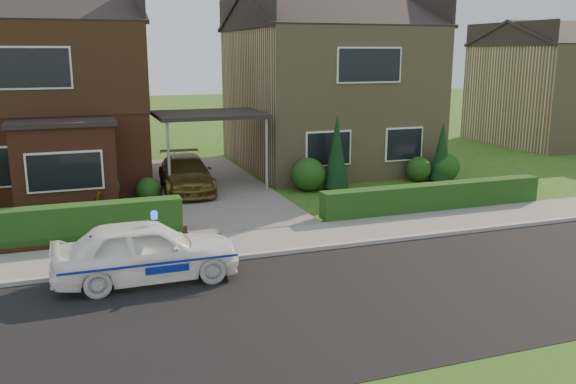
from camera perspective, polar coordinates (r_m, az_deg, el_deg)
name	(u,v)px	position (r m, az deg, el deg)	size (l,w,h in m)	color
ground	(332,301)	(12.45, 4.11, -10.17)	(120.00, 120.00, 0.00)	#284C14
road	(332,301)	(12.45, 4.11, -10.17)	(60.00, 6.00, 0.02)	black
kerb	(282,252)	(15.08, -0.57, -5.67)	(60.00, 0.16, 0.12)	#9E9993
sidewalk	(269,241)	(16.03, -1.80, -4.57)	(60.00, 2.00, 0.10)	slate
driveway	(211,187)	(22.48, -7.22, 0.51)	(3.80, 12.00, 0.12)	#666059
house_left	(35,82)	(24.40, -22.60, 9.51)	(7.50, 9.53, 7.25)	brown
house_right	(326,81)	(26.62, 3.57, 10.36)	(7.50, 8.06, 7.25)	#907B58
carport_link	(209,116)	(22.02, -7.38, 7.09)	(3.80, 3.00, 2.77)	black
dwarf_wall	(32,246)	(16.48, -22.81, -4.65)	(7.70, 0.25, 0.36)	brown
hedge_left	(33,251)	(16.67, -22.73, -5.09)	(7.50, 0.55, 0.90)	#193D13
hedge_right	(433,212)	(19.57, 13.42, -1.81)	(7.50, 0.55, 0.80)	#193D13
shrub_left_mid	(98,188)	(20.21, -17.33, 0.34)	(1.32, 1.32, 1.32)	#193D13
shrub_left_near	(149,190)	(20.67, -12.90, 0.19)	(0.84, 0.84, 0.84)	#193D13
shrub_right_near	(308,174)	(21.78, 1.92, 1.65)	(1.20, 1.20, 1.20)	#193D13
shrub_right_mid	(419,169)	(23.93, 12.13, 2.11)	(0.96, 0.96, 0.96)	#193D13
shrub_right_far	(446,167)	(24.21, 14.53, 2.26)	(1.08, 1.08, 1.08)	#193D13
conifer_a	(337,154)	(21.85, 4.57, 3.53)	(0.90, 0.90, 2.60)	black
conifer_b	(442,153)	(24.01, 14.21, 3.54)	(0.90, 0.90, 2.20)	black
neighbour_right	(553,95)	(36.24, 23.55, 8.34)	(6.50, 7.00, 5.20)	#907B58
police_car	(147,251)	(13.59, -13.10, -5.41)	(3.66, 3.98, 1.52)	white
driveway_car	(186,174)	(21.60, -9.52, 1.71)	(1.68, 4.13, 1.20)	brown
potted_plant_a	(71,227)	(17.17, -19.67, -3.10)	(0.37, 0.25, 0.70)	gray
potted_plant_b	(96,204)	(19.34, -17.52, -1.11)	(0.33, 0.41, 0.75)	gray
potted_plant_c	(116,196)	(19.99, -15.83, -0.40)	(0.47, 0.47, 0.84)	gray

